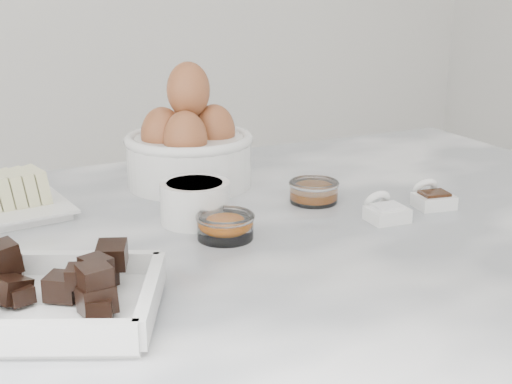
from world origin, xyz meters
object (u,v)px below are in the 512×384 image
Objects in this scene: chocolate_dish at (41,294)px; salt_spoon at (385,210)px; honey_bowl at (314,191)px; egg_bowl at (189,146)px; vanilla_spoon at (432,197)px; sugar_ramekin at (195,201)px; zest_bowl at (225,225)px; butter_plate at (8,200)px.

salt_spoon is at bearing 11.39° from chocolate_dish.
egg_bowl is at bearing 128.90° from honey_bowl.
chocolate_dish is 0.45m from honey_bowl.
vanilla_spoon is 1.08× the size of salt_spoon.
honey_bowl is (0.40, 0.19, -0.01)m from chocolate_dish.
egg_bowl is 3.10× the size of salt_spoon.
sugar_ramekin is at bearing 40.00° from chocolate_dish.
salt_spoon is (0.21, -0.03, -0.00)m from zest_bowl.
honey_bowl is 0.16m from vanilla_spoon.
chocolate_dish is at bearing -168.61° from salt_spoon.
honey_bowl is (0.39, -0.12, -0.01)m from butter_plate.
chocolate_dish is 0.29m from sugar_ramekin.
chocolate_dish is at bearing -153.56° from zest_bowl.
zest_bowl is (-0.04, -0.23, -0.04)m from egg_bowl.
honey_bowl is 1.05× the size of vanilla_spoon.
butter_plate is 0.25m from sugar_ramekin.
honey_bowl is 0.98× the size of zest_bowl.
chocolate_dish is at bearing -140.00° from sugar_ramekin.
butter_plate is at bearing -172.87° from egg_bowl.
egg_bowl is at bearing 123.31° from salt_spoon.
salt_spoon is (0.44, -0.23, -0.01)m from butter_plate.
sugar_ramekin is at bearing -108.09° from egg_bowl.
egg_bowl is 0.36m from vanilla_spoon.
chocolate_dish is at bearing -168.59° from vanilla_spoon.
zest_bowl is at bearing -100.09° from egg_bowl.
chocolate_dish is 3.66× the size of zest_bowl.
vanilla_spoon is at bearing -21.58° from butter_plate.
sugar_ramekin reaches higher than vanilla_spoon.
butter_plate is 2.22× the size of honey_bowl.
butter_plate is (0.01, 0.32, -0.00)m from chocolate_dish.
chocolate_dish is 0.26m from zest_bowl.
honey_bowl is 0.18m from zest_bowl.
zest_bowl is at bearing 26.44° from chocolate_dish.
sugar_ramekin is (0.22, 0.19, 0.01)m from chocolate_dish.
honey_bowl is at bearing -17.39° from butter_plate.
sugar_ramekin is at bearing 99.53° from zest_bowl.
chocolate_dish is at bearing -91.92° from butter_plate.
honey_bowl is (0.13, -0.16, -0.04)m from egg_bowl.
egg_bowl is at bearing 71.91° from sugar_ramekin.
honey_bowl is 0.11m from salt_spoon.
egg_bowl is (0.28, 0.35, 0.04)m from chocolate_dish.
honey_bowl is 1.14× the size of salt_spoon.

